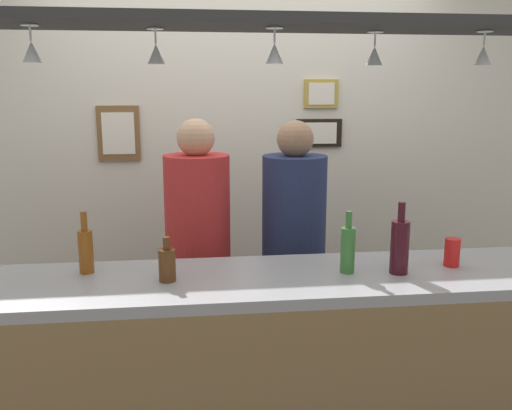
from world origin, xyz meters
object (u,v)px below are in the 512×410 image
(bottle_beer_brown_stubby, at_px, (167,264))
(bottle_wine_dark_red, at_px, (400,246))
(bottle_beer_green_import, at_px, (348,248))
(person_right_navy_shirt, at_px, (294,243))
(picture_frame_lower_pair, at_px, (319,133))
(drink_can, at_px, (452,252))
(person_left_red_shirt, at_px, (198,244))
(bottle_beer_amber_tall, at_px, (86,249))
(picture_frame_upper_small, at_px, (321,94))
(picture_frame_caricature, at_px, (119,133))

(bottle_beer_brown_stubby, relative_size, bottle_wine_dark_red, 0.60)
(bottle_wine_dark_red, xyz_separation_m, bottle_beer_green_import, (-0.21, 0.03, -0.01))
(person_right_navy_shirt, bearing_deg, picture_frame_lower_pair, 67.58)
(drink_can, bearing_deg, bottle_beer_brown_stubby, -177.80)
(person_left_red_shirt, relative_size, picture_frame_lower_pair, 5.51)
(bottle_wine_dark_red, bearing_deg, person_left_red_shirt, 138.27)
(bottle_beer_amber_tall, bearing_deg, picture_frame_upper_small, 44.96)
(bottle_beer_brown_stubby, height_order, drink_can, bottle_beer_brown_stubby)
(person_right_navy_shirt, xyz_separation_m, picture_frame_upper_small, (0.30, 0.71, 0.78))
(bottle_beer_brown_stubby, distance_m, picture_frame_caricature, 1.52)
(drink_can, bearing_deg, person_left_red_shirt, 148.38)
(bottle_beer_amber_tall, height_order, picture_frame_lower_pair, picture_frame_lower_pair)
(person_right_navy_shirt, distance_m, bottle_beer_amber_tall, 1.14)
(bottle_wine_dark_red, height_order, picture_frame_upper_small, picture_frame_upper_small)
(drink_can, xyz_separation_m, picture_frame_upper_small, (-0.26, 1.38, 0.66))
(person_right_navy_shirt, relative_size, picture_frame_caricature, 4.82)
(bottle_wine_dark_red, distance_m, drink_can, 0.27)
(bottle_beer_green_import, bearing_deg, bottle_wine_dark_red, -9.45)
(bottle_beer_amber_tall, bearing_deg, person_right_navy_shirt, 30.02)
(bottle_wine_dark_red, xyz_separation_m, picture_frame_lower_pair, (-0.01, 1.44, 0.35))
(bottle_beer_brown_stubby, height_order, bottle_beer_amber_tall, bottle_beer_amber_tall)
(bottle_beer_brown_stubby, distance_m, drink_can, 1.21)
(person_right_navy_shirt, height_order, drink_can, person_right_navy_shirt)
(drink_can, bearing_deg, person_right_navy_shirt, 130.42)
(picture_frame_lower_pair, bearing_deg, drink_can, -78.98)
(picture_frame_caricature, bearing_deg, picture_frame_lower_pair, 0.00)
(bottle_wine_dark_red, relative_size, drink_can, 2.46)
(bottle_beer_brown_stubby, distance_m, picture_frame_upper_small, 1.83)
(person_left_red_shirt, distance_m, bottle_beer_green_import, 0.93)
(bottle_wine_dark_red, bearing_deg, picture_frame_lower_pair, 90.27)
(bottle_wine_dark_red, xyz_separation_m, picture_frame_upper_small, (0.00, 1.44, 0.60))
(person_left_red_shirt, relative_size, bottle_beer_green_import, 6.35)
(bottle_beer_brown_stubby, xyz_separation_m, bottle_beer_green_import, (0.74, 0.02, 0.03))
(person_left_red_shirt, height_order, picture_frame_caricature, picture_frame_caricature)
(bottle_beer_brown_stubby, relative_size, picture_frame_caricature, 0.53)
(person_right_navy_shirt, height_order, picture_frame_lower_pair, person_right_navy_shirt)
(bottle_wine_dark_red, bearing_deg, bottle_beer_green_import, 170.55)
(person_left_red_shirt, height_order, bottle_beer_green_import, person_left_red_shirt)
(bottle_beer_green_import, height_order, picture_frame_upper_small, picture_frame_upper_small)
(drink_can, relative_size, picture_frame_lower_pair, 0.41)
(person_right_navy_shirt, bearing_deg, picture_frame_caricature, 143.89)
(bottle_beer_green_import, relative_size, bottle_beer_amber_tall, 1.00)
(bottle_beer_amber_tall, bearing_deg, bottle_beer_green_import, -6.66)
(bottle_beer_brown_stubby, height_order, bottle_beer_green_import, bottle_beer_green_import)
(drink_can, bearing_deg, bottle_beer_green_import, -176.46)
(picture_frame_caricature, bearing_deg, picture_frame_upper_small, 0.00)
(person_left_red_shirt, height_order, bottle_beer_brown_stubby, person_left_red_shirt)
(person_left_red_shirt, height_order, person_right_navy_shirt, person_left_red_shirt)
(picture_frame_lower_pair, bearing_deg, picture_frame_upper_small, 0.00)
(person_right_navy_shirt, xyz_separation_m, picture_frame_caricature, (-0.98, 0.71, 0.54))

